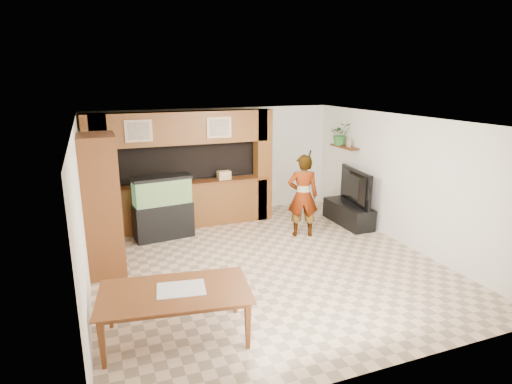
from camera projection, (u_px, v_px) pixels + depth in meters
name	position (u px, v px, depth m)	size (l,w,h in m)	color
floor	(264.00, 263.00, 7.87)	(6.50, 6.50, 0.00)	#D1B191
ceiling	(265.00, 120.00, 7.20)	(6.50, 6.50, 0.00)	white
wall_back	(214.00, 162.00, 10.46)	(6.00, 6.00, 0.00)	white
wall_left	(82.00, 214.00, 6.49)	(6.50, 6.50, 0.00)	white
wall_right	(403.00, 180.00, 8.58)	(6.50, 6.50, 0.00)	white
partition	(181.00, 169.00, 9.57)	(4.20, 0.99, 2.60)	brown
wall_clock	(81.00, 163.00, 7.24)	(0.05, 0.25, 0.25)	black
wall_shelf	(344.00, 147.00, 10.18)	(0.25, 0.90, 0.04)	brown
pantry_cabinet	(102.00, 204.00, 7.30)	(0.60, 0.98, 2.40)	brown
trash_can	(106.00, 257.00, 7.48)	(0.29, 0.29, 0.52)	#B2B2B7
aquarium	(163.00, 208.00, 8.93)	(1.21, 0.45, 1.34)	black
tv_stand	(348.00, 214.00, 9.92)	(0.52, 1.43, 0.48)	black
television	(350.00, 187.00, 9.76)	(1.41, 0.18, 0.81)	black
photo_frame	(349.00, 143.00, 9.98)	(0.03, 0.14, 0.19)	tan
potted_plant	(340.00, 134.00, 10.23)	(0.48, 0.42, 0.54)	#2D6A2A
person	(303.00, 196.00, 9.02)	(0.65, 0.42, 1.77)	tan
microphone	(310.00, 153.00, 8.65)	(0.03, 0.03, 0.15)	black
dining_table	(176.00, 316.00, 5.49)	(1.91, 1.07, 0.67)	brown
newspaper_a	(181.00, 289.00, 5.48)	(0.61, 0.45, 0.01)	silver
counter_box	(224.00, 175.00, 9.78)	(0.29, 0.19, 0.19)	tan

